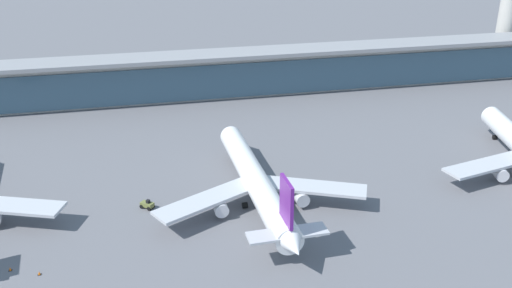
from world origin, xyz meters
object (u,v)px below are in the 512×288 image
airliner_centre_stand (256,182)px  safety_cone_charlie (39,273)px  service_truck_by_tail_olive (147,205)px  safety_cone_alpha (10,269)px

airliner_centre_stand → safety_cone_charlie: size_ratio=85.58×
service_truck_by_tail_olive → airliner_centre_stand: bearing=-7.1°
safety_cone_alpha → safety_cone_charlie: same height
airliner_centre_stand → safety_cone_alpha: bearing=-163.6°
safety_cone_charlie → service_truck_by_tail_olive: bearing=44.6°
airliner_centre_stand → safety_cone_alpha: airliner_centre_stand is taller
service_truck_by_tail_olive → safety_cone_charlie: service_truck_by_tail_olive is taller
service_truck_by_tail_olive → safety_cone_alpha: (-24.98, -17.05, -0.56)m
airliner_centre_stand → safety_cone_charlie: airliner_centre_stand is taller
airliner_centre_stand → service_truck_by_tail_olive: 23.79m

